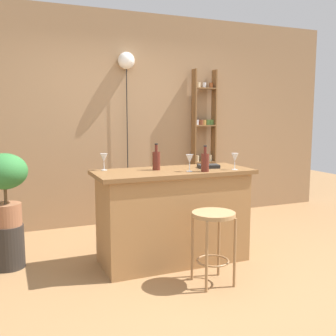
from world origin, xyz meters
The scene contains 14 objects.
ground centered at (0.00, 0.00, 0.00)m, with size 12.00×12.00×0.00m, color olive.
back_wall centered at (0.00, 1.95, 1.40)m, with size 6.40×0.10×2.80m, color #997551.
kitchen_counter centered at (0.00, 0.30, 0.47)m, with size 1.55×0.65×0.92m.
bar_stool centered at (0.10, -0.34, 0.48)m, with size 0.37×0.37×0.64m.
spice_shelf centered at (1.13, 1.81, 1.03)m, with size 0.34×0.14×2.09m.
plant_stool centered at (-1.53, 0.73, 0.21)m, with size 0.30×0.30×0.42m, color #2D2823.
potted_plant centered at (-1.53, 0.73, 0.85)m, with size 0.43×0.38×0.69m.
bottle_olive_oil centered at (-0.15, 0.37, 1.02)m, with size 0.08×0.08×0.26m.
bottle_spirits_clear centered at (0.24, 0.08, 1.02)m, with size 0.08×0.08×0.25m.
wine_glass_left centered at (-0.63, 0.55, 1.04)m, with size 0.07×0.07×0.16m.
wine_glass_center centered at (0.57, 0.09, 1.04)m, with size 0.07×0.07×0.16m.
wine_glass_right centered at (0.10, 0.14, 1.04)m, with size 0.07×0.07×0.16m.
cookbook centered at (0.39, 0.30, 0.94)m, with size 0.21×0.15×0.04m, color black.
pendant_globe_light centered at (0.00, 1.84, 2.13)m, with size 0.22×0.22×2.27m.
Camera 1 is at (-1.52, -3.22, 1.47)m, focal length 42.22 mm.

